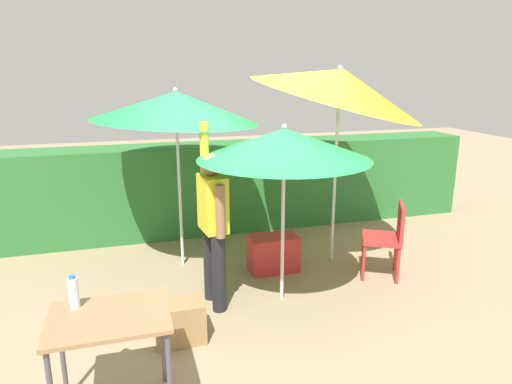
# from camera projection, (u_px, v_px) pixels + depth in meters

# --- Properties ---
(ground_plane) EXTENTS (24.00, 24.00, 0.00)m
(ground_plane) POSITION_uv_depth(u_px,v_px,m) (264.00, 297.00, 4.90)
(ground_plane) COLOR #9E8466
(hedge_row) EXTENTS (8.00, 0.70, 1.32)m
(hedge_row) POSITION_uv_depth(u_px,v_px,m) (219.00, 187.00, 6.87)
(hedge_row) COLOR #2D7033
(hedge_row) RESTS_ON ground_plane
(umbrella_rainbow) EXTENTS (2.16, 2.11, 2.74)m
(umbrella_rainbow) POSITION_uv_depth(u_px,v_px,m) (339.00, 85.00, 5.32)
(umbrella_rainbow) COLOR silver
(umbrella_rainbow) RESTS_ON ground_plane
(umbrella_orange) EXTENTS (1.73, 1.73, 1.87)m
(umbrella_orange) POSITION_uv_depth(u_px,v_px,m) (284.00, 144.00, 4.43)
(umbrella_orange) COLOR silver
(umbrella_orange) RESTS_ON ground_plane
(umbrella_yellow) EXTENTS (1.94, 1.93, 2.19)m
(umbrella_yellow) POSITION_uv_depth(u_px,v_px,m) (176.00, 106.00, 5.22)
(umbrella_yellow) COLOR silver
(umbrella_yellow) RESTS_ON ground_plane
(person_vendor) EXTENTS (0.26, 0.56, 1.88)m
(person_vendor) POSITION_uv_depth(u_px,v_px,m) (213.00, 219.00, 4.52)
(person_vendor) COLOR black
(person_vendor) RESTS_ON ground_plane
(chair_plastic) EXTENTS (0.60, 0.60, 0.89)m
(chair_plastic) POSITION_uv_depth(u_px,v_px,m) (388.00, 235.00, 5.27)
(chair_plastic) COLOR #B72D2D
(chair_plastic) RESTS_ON ground_plane
(cooler_box) EXTENTS (0.58, 0.35, 0.44)m
(cooler_box) POSITION_uv_depth(u_px,v_px,m) (273.00, 253.00, 5.51)
(cooler_box) COLOR red
(cooler_box) RESTS_ON ground_plane
(crate_cardboard) EXTENTS (0.44, 0.29, 0.38)m
(crate_cardboard) POSITION_uv_depth(u_px,v_px,m) (180.00, 322.00, 4.06)
(crate_cardboard) COLOR #9E7A4C
(crate_cardboard) RESTS_ON ground_plane
(folding_table) EXTENTS (0.80, 0.60, 0.78)m
(folding_table) POSITION_uv_depth(u_px,v_px,m) (110.00, 328.00, 3.07)
(folding_table) COLOR #4C4C51
(folding_table) RESTS_ON ground_plane
(bottle_water) EXTENTS (0.07, 0.07, 0.24)m
(bottle_water) POSITION_uv_depth(u_px,v_px,m) (74.00, 293.00, 3.11)
(bottle_water) COLOR silver
(bottle_water) RESTS_ON folding_table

